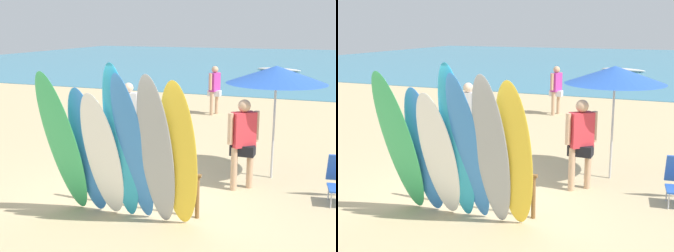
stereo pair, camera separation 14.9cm
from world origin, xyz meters
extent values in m
plane|color=tan|center=(0.00, 14.00, 0.00)|extent=(60.00, 60.00, 0.00)
cube|color=teal|center=(0.00, 32.51, 0.01)|extent=(60.00, 40.00, 0.02)
cylinder|color=brown|center=(-1.05, 0.00, 0.36)|extent=(0.07, 0.07, 0.72)
cylinder|color=brown|center=(1.05, 0.00, 0.36)|extent=(0.07, 0.07, 0.72)
cylinder|color=brown|center=(0.00, 0.00, 0.72)|extent=(2.21, 0.06, 0.06)
ellipsoid|color=#38B266|center=(-0.95, -0.72, 1.21)|extent=(0.63, 0.96, 2.41)
ellipsoid|color=#337AD1|center=(-0.59, -0.55, 1.08)|extent=(0.62, 0.67, 2.16)
ellipsoid|color=white|center=(-0.27, -0.66, 1.06)|extent=(0.58, 0.82, 2.13)
ellipsoid|color=#289EC6|center=(0.04, -0.64, 1.28)|extent=(0.53, 0.84, 2.56)
ellipsoid|color=#337AD1|center=(0.25, -0.66, 1.21)|extent=(0.57, 0.97, 2.43)
ellipsoid|color=#999EA3|center=(0.63, -0.68, 1.21)|extent=(0.53, 0.86, 2.43)
ellipsoid|color=yellow|center=(0.93, -0.57, 1.17)|extent=(0.58, 0.75, 2.34)
cylinder|color=tan|center=(1.30, 1.45, 0.42)|extent=(0.13, 0.13, 0.83)
cylinder|color=tan|center=(1.56, 1.68, 0.42)|extent=(0.13, 0.13, 0.83)
cube|color=black|center=(1.43, 1.57, 0.77)|extent=(0.45, 0.27, 0.20)
cube|color=#DB333D|center=(1.43, 1.57, 1.16)|extent=(0.47, 0.46, 0.65)
sphere|color=tan|center=(1.43, 1.57, 1.60)|extent=(0.24, 0.24, 0.24)
cylinder|color=tan|center=(1.23, 1.38, 1.19)|extent=(0.10, 0.10, 0.58)
cylinder|color=tan|center=(1.63, 1.75, 1.19)|extent=(0.10, 0.10, 0.58)
cylinder|color=beige|center=(-1.81, 3.01, 0.41)|extent=(0.13, 0.13, 0.83)
cylinder|color=beige|center=(-1.48, 3.08, 0.41)|extent=(0.13, 0.13, 0.83)
cube|color=#33A36B|center=(-1.64, 3.04, 0.76)|extent=(0.44, 0.27, 0.20)
cube|color=silver|center=(-1.64, 3.04, 1.15)|extent=(0.46, 0.30, 0.65)
sphere|color=beige|center=(-1.64, 3.04, 1.59)|extent=(0.23, 0.23, 0.23)
cylinder|color=beige|center=(-1.91, 2.98, 1.19)|extent=(0.10, 0.10, 0.58)
cylinder|color=beige|center=(-1.38, 3.10, 1.19)|extent=(0.10, 0.10, 0.58)
cylinder|color=tan|center=(-0.95, 8.54, 0.40)|extent=(0.12, 0.12, 0.81)
cylinder|color=tan|center=(-1.04, 8.21, 0.40)|extent=(0.12, 0.12, 0.81)
cube|color=silver|center=(-1.00, 8.37, 0.75)|extent=(0.43, 0.27, 0.19)
cube|color=#B23399|center=(-1.00, 8.37, 1.13)|extent=(0.33, 0.46, 0.63)
sphere|color=tan|center=(-1.00, 8.37, 1.56)|extent=(0.23, 0.23, 0.23)
cylinder|color=tan|center=(-0.92, 8.63, 1.16)|extent=(0.10, 0.10, 0.56)
cylinder|color=tan|center=(-1.07, 8.12, 1.16)|extent=(0.10, 0.10, 0.56)
cylinder|color=#B7B7BC|center=(3.04, 1.20, 0.14)|extent=(0.02, 0.02, 0.28)
cylinder|color=#B7B7BC|center=(2.99, 1.58, 0.14)|extent=(0.02, 0.02, 0.28)
cylinder|color=silver|center=(1.86, 2.41, 1.09)|extent=(0.04, 0.04, 2.19)
cone|color=blue|center=(1.86, 2.41, 2.10)|extent=(1.95, 1.95, 0.34)
ellipsoid|color=silver|center=(-0.90, 24.17, 0.11)|extent=(3.08, 1.31, 0.24)
camera|label=1|loc=(3.04, -6.42, 3.05)|focal=47.78mm
camera|label=2|loc=(3.18, -6.36, 3.05)|focal=47.78mm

